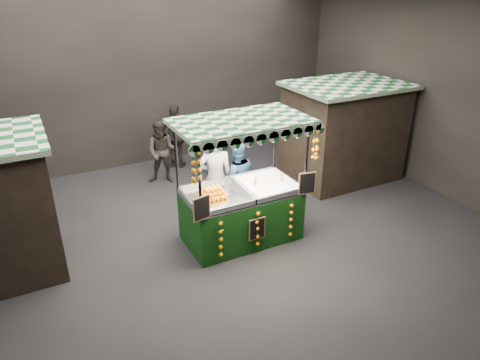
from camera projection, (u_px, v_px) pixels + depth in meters
ground at (219, 241)px, 9.19m from camera, size 12.00×12.00×0.00m
market_hall at (215, 81)px, 7.76m from camera, size 12.10×10.10×5.05m
neighbour_stall_right at (343, 131)px, 11.67m from camera, size 3.00×2.20×2.60m
juice_stall at (243, 205)px, 8.92m from camera, size 2.71×1.59×2.62m
vendor_grey at (215, 178)px, 9.53m from camera, size 0.88×0.70×2.11m
vendor_blue at (236, 179)px, 9.83m from camera, size 1.01×0.85×1.83m
shopper_0 at (21, 173)px, 10.23m from camera, size 0.70×0.54×1.73m
shopper_1 at (163, 152)px, 11.50m from camera, size 1.05×0.97×1.73m
shopper_2 at (176, 136)px, 12.43m from camera, size 1.15×1.02×1.87m
shopper_3 at (211, 148)px, 12.02m from camera, size 1.07×1.17×1.57m
shopper_5 at (315, 131)px, 12.98m from camera, size 1.36×1.67×1.79m
shopper_6 at (215, 144)px, 12.28m from camera, size 0.57×0.67×1.57m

